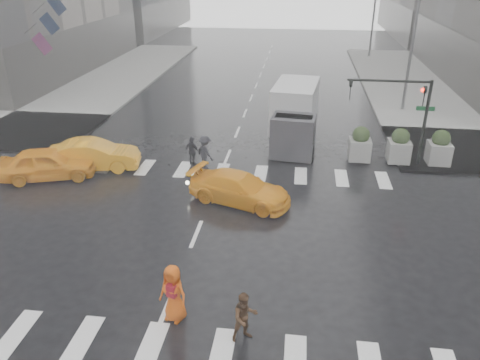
# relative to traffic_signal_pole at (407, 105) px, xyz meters

# --- Properties ---
(ground) EXTENTS (120.00, 120.00, 0.00)m
(ground) POSITION_rel_traffic_signal_pole_xyz_m (-9.01, -8.01, -3.22)
(ground) COLOR black
(ground) RESTS_ON ground
(road_markings) EXTENTS (18.00, 48.00, 0.01)m
(road_markings) POSITION_rel_traffic_signal_pole_xyz_m (-9.01, -8.01, -3.21)
(road_markings) COLOR silver
(road_markings) RESTS_ON ground
(traffic_signal_pole) EXTENTS (4.45, 0.42, 4.50)m
(traffic_signal_pole) POSITION_rel_traffic_signal_pole_xyz_m (0.00, 0.00, 0.00)
(traffic_signal_pole) COLOR black
(traffic_signal_pole) RESTS_ON ground
(street_lamp_near) EXTENTS (2.15, 0.22, 9.00)m
(street_lamp_near) POSITION_rel_traffic_signal_pole_xyz_m (1.86, 9.99, 1.73)
(street_lamp_near) COLOR #59595B
(street_lamp_near) RESTS_ON ground
(street_lamp_far) EXTENTS (2.15, 0.22, 9.00)m
(street_lamp_far) POSITION_rel_traffic_signal_pole_xyz_m (1.86, 29.99, 1.73)
(street_lamp_far) COLOR #59595B
(street_lamp_far) RESTS_ON ground
(planter_west) EXTENTS (1.10, 1.10, 1.80)m
(planter_west) POSITION_rel_traffic_signal_pole_xyz_m (-2.01, 0.19, -2.23)
(planter_west) COLOR gray
(planter_west) RESTS_ON ground
(planter_mid) EXTENTS (1.10, 1.10, 1.80)m
(planter_mid) POSITION_rel_traffic_signal_pole_xyz_m (-0.01, 0.19, -2.23)
(planter_mid) COLOR gray
(planter_mid) RESTS_ON ground
(planter_east) EXTENTS (1.10, 1.10, 1.80)m
(planter_east) POSITION_rel_traffic_signal_pole_xyz_m (1.99, 0.19, -2.23)
(planter_east) COLOR gray
(planter_east) RESTS_ON ground
(flag_cluster) EXTENTS (2.87, 3.06, 4.69)m
(flag_cluster) POSITION_rel_traffic_signal_pole_xyz_m (-24.09, 10.49, 2.42)
(flag_cluster) COLOR #59595B
(flag_cluster) RESTS_ON ground
(pedestrian_brown) EXTENTS (0.94, 0.86, 1.55)m
(pedestrian_brown) POSITION_rel_traffic_signal_pole_xyz_m (-6.45, -13.30, -2.44)
(pedestrian_brown) COLOR #3F2816
(pedestrian_brown) RESTS_ON ground
(pedestrian_orange) EXTENTS (1.05, 0.87, 1.85)m
(pedestrian_orange) POSITION_rel_traffic_signal_pole_xyz_m (-8.62, -12.74, -2.29)
(pedestrian_orange) COLOR #D2500E
(pedestrian_orange) RESTS_ON ground
(pedestrian_far_a) EXTENTS (1.06, 0.93, 1.55)m
(pedestrian_far_a) POSITION_rel_traffic_signal_pole_xyz_m (-10.62, -1.37, -2.44)
(pedestrian_far_a) COLOR black
(pedestrian_far_a) RESTS_ON ground
(pedestrian_far_b) EXTENTS (1.24, 1.20, 1.72)m
(pedestrian_far_b) POSITION_rel_traffic_signal_pole_xyz_m (-9.90, -1.64, -2.36)
(pedestrian_far_b) COLOR black
(pedestrian_far_b) RESTS_ON ground
(taxi_front) EXTENTS (4.84, 3.10, 1.53)m
(taxi_front) POSITION_rel_traffic_signal_pole_xyz_m (-17.25, -3.84, -2.45)
(taxi_front) COLOR #FF9D0D
(taxi_front) RESTS_ON ground
(taxi_mid) EXTENTS (4.82, 2.50, 1.51)m
(taxi_mid) POSITION_rel_traffic_signal_pole_xyz_m (-15.52, -2.51, -2.46)
(taxi_mid) COLOR #FF9D0D
(taxi_mid) RESTS_ON ground
(taxi_rear) EXTENTS (4.43, 3.04, 1.33)m
(taxi_rear) POSITION_rel_traffic_signal_pole_xyz_m (-7.66, -5.13, -2.55)
(taxi_rear) COLOR #FF9D0D
(taxi_rear) RESTS_ON ground
(box_truck) EXTENTS (2.33, 6.23, 3.31)m
(box_truck) POSITION_rel_traffic_signal_pole_xyz_m (-5.51, 2.56, -1.45)
(box_truck) COLOR #B8B8BA
(box_truck) RESTS_ON ground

